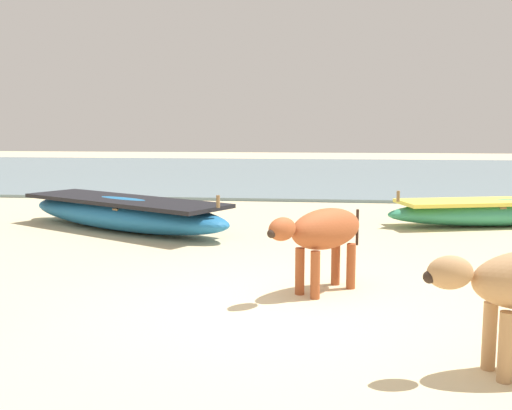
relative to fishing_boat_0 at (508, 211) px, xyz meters
The scene contains 5 objects.
ground 7.03m from the fishing_boat_0, 124.58° to the right, with size 80.00×80.00×0.00m, color beige.
sea_water 13.64m from the fishing_boat_0, 107.00° to the left, with size 60.00×20.00×0.08m, color slate.
fishing_boat_0 is the anchor object (origin of this frame).
fishing_boat_2 7.28m from the fishing_boat_0, 169.07° to the right, with size 4.87×3.41×0.78m.
cow_second_adult_rust 6.18m from the fishing_boat_0, 124.38° to the right, with size 1.15×1.26×0.95m.
Camera 1 is at (0.53, -5.72, 1.83)m, focal length 40.73 mm.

